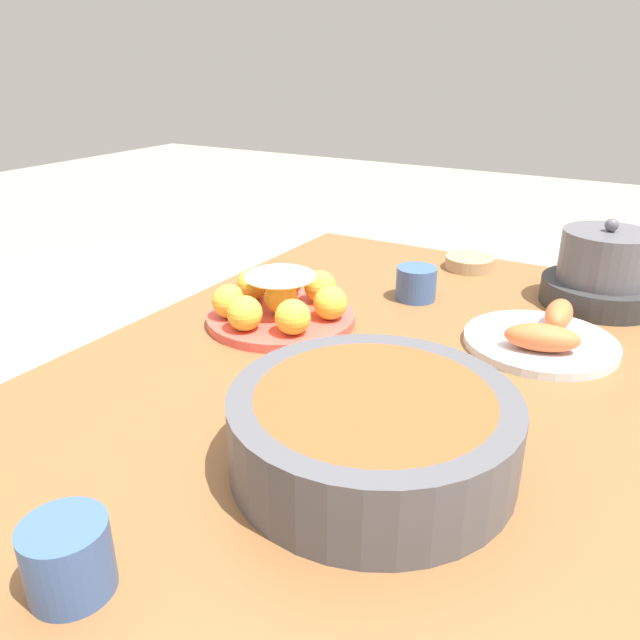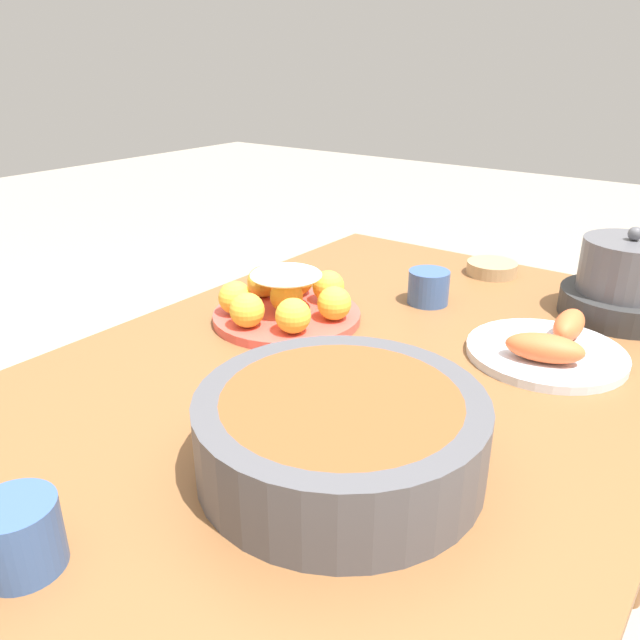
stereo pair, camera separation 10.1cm
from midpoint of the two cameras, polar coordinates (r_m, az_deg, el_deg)
name	(u,v)px [view 1 (the left image)]	position (r m, az deg, el deg)	size (l,w,h in m)	color
dining_table	(363,424)	(1.00, 1.07, -9.56)	(1.27, 0.86, 0.73)	brown
cake_plate	(280,302)	(1.09, -6.28, 1.56)	(0.26, 0.26, 0.10)	#E04C42
serving_bowl	(373,429)	(0.71, 0.75, -10.03)	(0.33, 0.33, 0.09)	#4C4C51
sauce_bowl	(469,262)	(1.40, 11.52, 5.17)	(0.11, 0.11, 0.03)	tan
seafood_platter	(543,337)	(1.05, 17.20, -1.56)	(0.24, 0.24, 0.06)	silver
cup_near	(416,283)	(1.20, 6.42, 3.31)	(0.08, 0.08, 0.06)	#38568E
cup_far	(68,558)	(0.64, -26.58, -19.04)	(0.08, 0.08, 0.07)	#38568E
warming_pot	(603,273)	(1.25, 22.37, 3.94)	(0.21, 0.21, 0.17)	#2D2D2D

